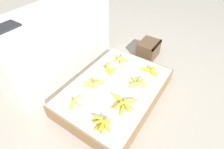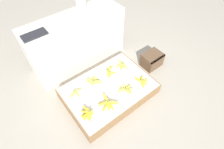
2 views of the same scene
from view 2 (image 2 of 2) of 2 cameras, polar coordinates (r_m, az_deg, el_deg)
ground_plane at (r=2.51m, az=-1.03°, el=-6.49°), size 10.00×10.00×0.00m
display_platform at (r=2.43m, az=-1.06°, el=-5.35°), size 1.18×0.83×0.18m
back_vendor_table at (r=2.73m, az=-11.39°, el=10.57°), size 1.45×0.47×0.79m
wooden_crate at (r=2.85m, az=12.90°, el=4.65°), size 0.30×0.24×0.23m
banana_bunch_front_left at (r=2.15m, az=-7.94°, el=-12.32°), size 0.17×0.23×0.10m
banana_bunch_front_midleft at (r=2.19m, az=-1.37°, el=-9.22°), size 0.25×0.27×0.10m
banana_bunch_front_midright at (r=2.32m, az=4.55°, el=-4.65°), size 0.22×0.22×0.08m
banana_bunch_front_right at (r=2.43m, az=9.66°, el=-2.15°), size 0.18×0.22×0.08m
banana_bunch_middle_left at (r=2.33m, az=-11.89°, el=-5.74°), size 0.21×0.14×0.08m
banana_bunch_middle_midleft at (r=2.39m, az=-6.09°, el=-2.22°), size 0.18×0.20×0.11m
banana_bunch_middle_midright at (r=2.49m, az=-0.82°, el=1.06°), size 0.19×0.20×0.11m
banana_bunch_middle_right at (r=2.58m, az=3.28°, el=3.13°), size 0.14×0.22×0.11m
glass_jar at (r=2.66m, az=-10.23°, el=22.55°), size 0.15×0.15×0.20m
foam_tray_white at (r=2.48m, az=-16.00°, el=16.81°), size 0.20×0.15×0.02m
foam_tray_dark at (r=2.33m, az=-24.07°, el=11.75°), size 0.30×0.16×0.02m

